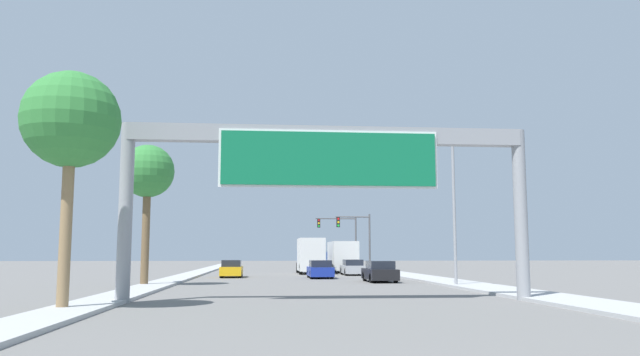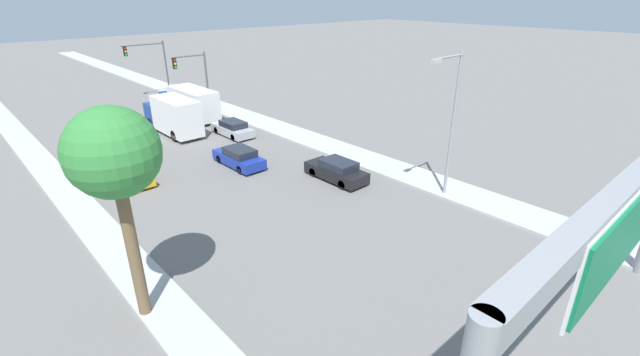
{
  "view_description": "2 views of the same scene",
  "coord_description": "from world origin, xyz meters",
  "px_view_note": "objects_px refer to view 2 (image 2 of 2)",
  "views": [
    {
      "loc": [
        -2.65,
        -7.56,
        1.97
      ],
      "look_at": [
        0.0,
        22.01,
        5.54
      ],
      "focal_mm": 35.0,
      "sensor_mm": 36.0,
      "label": 1
    },
    {
      "loc": [
        -13.65,
        15.9,
        11.84
      ],
      "look_at": [
        0.25,
        31.07,
        2.83
      ],
      "focal_mm": 24.0,
      "sensor_mm": 36.0,
      "label": 2
    }
  ],
  "objects_px": {
    "car_mid_center": "(232,129)",
    "traffic_light_near_intersection": "(196,73)",
    "car_mid_right": "(337,171)",
    "sign_gantry": "(623,226)",
    "car_far_center": "(130,173)",
    "traffic_light_mid_block": "(152,59)",
    "street_lamp_right": "(451,116)",
    "car_far_left": "(239,157)",
    "truck_box_secondary": "(190,103)",
    "truck_box_primary": "(173,115)",
    "palm_tree_background": "(114,157)"
  },
  "relations": [
    {
      "from": "truck_box_secondary",
      "to": "sign_gantry",
      "type": "bearing_deg",
      "value": -97.87
    },
    {
      "from": "car_far_center",
      "to": "truck_box_primary",
      "type": "relative_size",
      "value": 0.59
    },
    {
      "from": "truck_box_secondary",
      "to": "street_lamp_right",
      "type": "bearing_deg",
      "value": -83.74
    },
    {
      "from": "traffic_light_near_intersection",
      "to": "car_far_center",
      "type": "bearing_deg",
      "value": -131.9
    },
    {
      "from": "car_mid_right",
      "to": "traffic_light_near_intersection",
      "type": "distance_m",
      "value": 23.47
    },
    {
      "from": "traffic_light_near_intersection",
      "to": "traffic_light_mid_block",
      "type": "xyz_separation_m",
      "value": [
        -0.42,
        10.0,
        0.32
      ]
    },
    {
      "from": "truck_box_secondary",
      "to": "car_mid_right",
      "type": "bearing_deg",
      "value": -90.0
    },
    {
      "from": "truck_box_secondary",
      "to": "street_lamp_right",
      "type": "height_order",
      "value": "street_lamp_right"
    },
    {
      "from": "sign_gantry",
      "to": "car_mid_right",
      "type": "distance_m",
      "value": 18.44
    },
    {
      "from": "sign_gantry",
      "to": "car_mid_center",
      "type": "bearing_deg",
      "value": 80.12
    },
    {
      "from": "car_mid_right",
      "to": "truck_box_secondary",
      "type": "relative_size",
      "value": 0.53
    },
    {
      "from": "car_mid_right",
      "to": "sign_gantry",
      "type": "bearing_deg",
      "value": -107.2
    },
    {
      "from": "car_far_center",
      "to": "traffic_light_near_intersection",
      "type": "xyz_separation_m",
      "value": [
        12.58,
        14.02,
        3.39
      ]
    },
    {
      "from": "car_mid_right",
      "to": "car_far_left",
      "type": "bearing_deg",
      "value": 117.77
    },
    {
      "from": "truck_box_primary",
      "to": "truck_box_secondary",
      "type": "distance_m",
      "value": 5.17
    },
    {
      "from": "sign_gantry",
      "to": "traffic_light_mid_block",
      "type": "height_order",
      "value": "sign_gantry"
    },
    {
      "from": "traffic_light_mid_block",
      "to": "palm_tree_background",
      "type": "distance_m",
      "value": 41.07
    },
    {
      "from": "truck_box_primary",
      "to": "car_mid_center",
      "type": "bearing_deg",
      "value": -49.04
    },
    {
      "from": "car_mid_right",
      "to": "car_far_center",
      "type": "bearing_deg",
      "value": 139.04
    },
    {
      "from": "car_far_center",
      "to": "street_lamp_right",
      "type": "bearing_deg",
      "value": -48.8
    },
    {
      "from": "car_mid_center",
      "to": "truck_box_secondary",
      "type": "bearing_deg",
      "value": 90.0
    },
    {
      "from": "car_mid_right",
      "to": "palm_tree_background",
      "type": "bearing_deg",
      "value": -163.76
    },
    {
      "from": "car_mid_center",
      "to": "traffic_light_mid_block",
      "type": "xyz_separation_m",
      "value": [
        1.67,
        19.96,
        3.71
      ]
    },
    {
      "from": "car_mid_center",
      "to": "street_lamp_right",
      "type": "height_order",
      "value": "street_lamp_right"
    },
    {
      "from": "car_mid_right",
      "to": "truck_box_secondary",
      "type": "height_order",
      "value": "truck_box_secondary"
    },
    {
      "from": "car_mid_center",
      "to": "traffic_light_near_intersection",
      "type": "xyz_separation_m",
      "value": [
        2.08,
        9.96,
        3.39
      ]
    },
    {
      "from": "sign_gantry",
      "to": "traffic_light_mid_block",
      "type": "bearing_deg",
      "value": 82.14
    },
    {
      "from": "car_far_center",
      "to": "traffic_light_mid_block",
      "type": "distance_m",
      "value": 27.18
    },
    {
      "from": "palm_tree_background",
      "to": "traffic_light_near_intersection",
      "type": "bearing_deg",
      "value": 58.23
    },
    {
      "from": "truck_box_primary",
      "to": "traffic_light_near_intersection",
      "type": "xyz_separation_m",
      "value": [
        5.58,
        5.93,
        2.37
      ]
    },
    {
      "from": "sign_gantry",
      "to": "car_mid_center",
      "type": "xyz_separation_m",
      "value": [
        5.25,
        30.13,
        -4.99
      ]
    },
    {
      "from": "traffic_light_mid_block",
      "to": "street_lamp_right",
      "type": "height_order",
      "value": "street_lamp_right"
    },
    {
      "from": "truck_box_primary",
      "to": "sign_gantry",
      "type": "bearing_deg",
      "value": -92.93
    },
    {
      "from": "car_mid_center",
      "to": "traffic_light_mid_block",
      "type": "distance_m",
      "value": 20.37
    },
    {
      "from": "car_far_left",
      "to": "truck_box_secondary",
      "type": "xyz_separation_m",
      "value": [
        3.5,
        14.36,
        0.91
      ]
    },
    {
      "from": "palm_tree_background",
      "to": "traffic_light_mid_block",
      "type": "bearing_deg",
      "value": 66.11
    },
    {
      "from": "palm_tree_background",
      "to": "street_lamp_right",
      "type": "distance_m",
      "value": 18.11
    },
    {
      "from": "car_far_center",
      "to": "truck_box_primary",
      "type": "bearing_deg",
      "value": 49.14
    },
    {
      "from": "car_far_left",
      "to": "palm_tree_background",
      "type": "relative_size",
      "value": 0.54
    },
    {
      "from": "truck_box_primary",
      "to": "car_far_left",
      "type": "bearing_deg",
      "value": -90.0
    },
    {
      "from": "palm_tree_background",
      "to": "street_lamp_right",
      "type": "xyz_separation_m",
      "value": [
        17.94,
        -1.95,
        -1.53
      ]
    },
    {
      "from": "car_far_center",
      "to": "street_lamp_right",
      "type": "relative_size",
      "value": 0.5
    },
    {
      "from": "sign_gantry",
      "to": "street_lamp_right",
      "type": "height_order",
      "value": "street_lamp_right"
    },
    {
      "from": "car_mid_center",
      "to": "car_far_left",
      "type": "distance_m",
      "value": 7.4
    },
    {
      "from": "truck_box_primary",
      "to": "car_far_center",
      "type": "bearing_deg",
      "value": -130.86
    },
    {
      "from": "traffic_light_near_intersection",
      "to": "car_mid_right",
      "type": "bearing_deg",
      "value": -95.14
    },
    {
      "from": "truck_box_secondary",
      "to": "palm_tree_background",
      "type": "xyz_separation_m",
      "value": [
        -14.94,
        -25.36,
        5.15
      ]
    },
    {
      "from": "car_mid_right",
      "to": "traffic_light_near_intersection",
      "type": "height_order",
      "value": "traffic_light_near_intersection"
    },
    {
      "from": "truck_box_secondary",
      "to": "car_mid_center",
      "type": "bearing_deg",
      "value": -90.0
    },
    {
      "from": "car_mid_center",
      "to": "traffic_light_near_intersection",
      "type": "bearing_deg",
      "value": 78.2
    }
  ]
}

